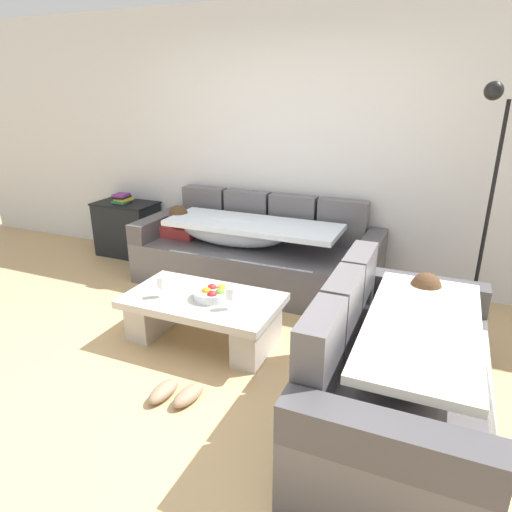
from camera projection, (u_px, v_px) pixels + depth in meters
The scene contains 12 objects.
ground_plane at pixel (194, 373), 3.21m from camera, with size 14.00×14.00×0.00m, color tan.
back_wall at pixel (296, 146), 4.59m from camera, with size 9.00×0.10×2.70m, color silver.
couch_along_wall at pixel (253, 253), 4.59m from camera, with size 2.43×0.92×0.88m.
couch_near_window at pixel (399, 372), 2.66m from camera, with size 0.92×1.81×0.88m.
coffee_table at pixel (203, 313), 3.55m from camera, with size 1.20×0.68×0.38m.
fruit_bowl at pixel (213, 293), 3.47m from camera, with size 0.28×0.28×0.10m.
wine_glass_near_left at pixel (161, 283), 3.47m from camera, with size 0.07×0.07×0.17m.
wine_glass_near_right at pixel (230, 294), 3.28m from camera, with size 0.07×0.07×0.17m.
side_cabinet at pixel (128, 229), 5.43m from camera, with size 0.72×0.44×0.64m.
book_stack_on_cabinet at pixel (122, 198), 5.31m from camera, with size 0.20×0.21×0.10m.
floor_lamp at pixel (485, 191), 3.66m from camera, with size 0.33×0.31×1.95m.
pair_of_shoes at pixel (176, 393), 2.93m from camera, with size 0.32×0.31×0.09m.
Camera 1 is at (1.48, -2.33, 1.89)m, focal length 31.82 mm.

